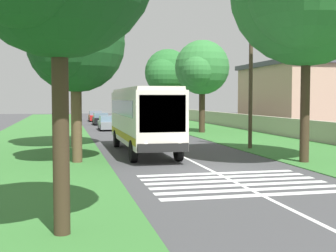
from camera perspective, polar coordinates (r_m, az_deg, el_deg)
The scene contains 16 objects.
ground at distance 20.30m, azimuth 5.46°, elevation -5.54°, with size 160.00×160.00×0.00m, color #424244.
grass_verge_left at distance 34.25m, azimuth -15.88°, elevation -1.97°, with size 120.00×8.00×0.04m, color #387533.
grass_verge_right at distance 37.13m, azimuth 10.29°, elevation -1.49°, with size 120.00×8.00×0.04m, color #387533.
centre_line at distance 34.77m, azimuth -2.25°, elevation -1.79°, with size 110.00×0.16×0.01m, color silver.
coach_bus at distance 26.84m, azimuth -3.11°, elevation 1.25°, with size 11.16×2.62×3.73m.
zebra_crossing at distance 17.62m, azimuth 8.40°, elevation -6.92°, with size 4.95×6.80×0.01m.
trailing_car_0 at distance 46.58m, azimuth -7.39°, elevation 0.32°, with size 4.30×1.78×1.43m.
trailing_car_1 at distance 56.23m, azimuth -8.28°, elevation 0.84°, with size 4.30×1.78×1.43m.
trailing_car_2 at distance 64.74m, azimuth -8.92°, elevation 1.16°, with size 4.30×1.78×1.43m.
roadside_tree_left_1 at distance 30.43m, azimuth -11.66°, elevation 11.96°, with size 7.67×6.53×11.12m.
roadside_tree_left_2 at distance 23.19m, azimuth -11.51°, elevation 9.56°, with size 5.73×4.74×8.15m.
roadside_tree_right_0 at distance 42.82m, azimuth 4.03°, elevation 6.99°, with size 5.94×4.97×8.43m.
roadside_tree_right_2 at distance 53.26m, azimuth -0.19°, elevation 6.44°, with size 6.49×5.34×8.75m.
utility_pole at distance 29.32m, azimuth 10.13°, elevation 5.65°, with size 0.24×1.40×8.28m.
roadside_wall at distance 43.01m, azimuth 11.88°, elevation 0.19°, with size 70.00×0.40×1.51m, color #B2A893.
roadside_building at distance 52.20m, azimuth 15.09°, elevation 3.72°, with size 14.25×7.95×7.02m.
Camera 1 is at (-19.06, 6.26, 3.15)m, focal length 49.57 mm.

